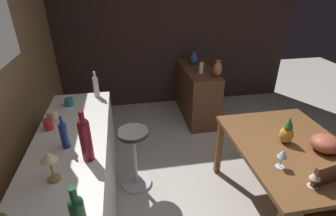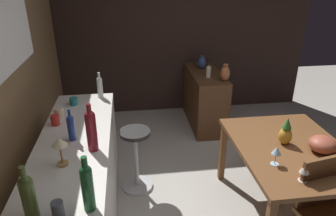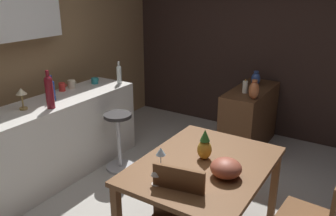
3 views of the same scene
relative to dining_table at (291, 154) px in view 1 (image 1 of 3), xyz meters
name	(u,v)px [view 1 (image 1 of 3)]	position (x,y,z in m)	size (l,w,h in m)	color
ground_plane	(235,206)	(0.07, 0.42, -0.66)	(9.00, 9.00, 0.00)	#B7B2A8
wall_side_right	(164,29)	(2.62, 0.72, 0.64)	(0.10, 4.40, 2.60)	#33231E
dining_table	(291,154)	(0.00, 0.00, 0.00)	(1.28, 0.97, 0.74)	brown
kitchen_counter	(77,192)	(0.09, 1.91, -0.21)	(2.10, 0.60, 0.90)	silver
sideboard_cabinet	(197,93)	(1.97, 0.31, -0.25)	(1.10, 0.44, 0.82)	#56351E
chair_near_window	(334,214)	(-0.55, -0.04, -0.15)	(0.47, 0.47, 0.91)	brown
bar_stool	(135,157)	(0.56, 1.39, -0.28)	(0.34, 0.34, 0.70)	#262323
wine_glass_left	(316,175)	(-0.46, 0.15, 0.19)	(0.08, 0.08, 0.15)	silver
wine_glass_right	(283,154)	(-0.23, 0.27, 0.21)	(0.08, 0.08, 0.16)	silver
pineapple_centerpiece	(287,132)	(0.07, 0.04, 0.19)	(0.12, 0.12, 0.26)	gold
fruit_bowl	(325,143)	(-0.09, -0.23, 0.15)	(0.24, 0.24, 0.14)	#9E4C38
wine_bottle_ruby	(85,138)	(-0.06, 1.73, 0.43)	(0.08, 0.08, 0.40)	maroon
wine_bottle_clear	(96,85)	(1.03, 1.74, 0.37)	(0.06, 0.06, 0.29)	silver
wine_bottle_cobalt	(64,134)	(0.12, 1.92, 0.37)	(0.06, 0.06, 0.28)	navy
cup_red	(48,124)	(0.42, 2.11, 0.29)	(0.11, 0.08, 0.10)	red
cup_teal	(69,102)	(0.86, 2.01, 0.28)	(0.12, 0.09, 0.08)	teal
cup_cream	(53,116)	(0.56, 2.10, 0.29)	(0.12, 0.09, 0.10)	beige
counter_lamp	(49,160)	(-0.24, 1.94, 0.41)	(0.11, 0.11, 0.22)	#A58447
pillar_candle_tall	(201,68)	(1.76, 0.32, 0.24)	(0.06, 0.06, 0.18)	white
vase_ceramic_blue	(194,59)	(2.17, 0.32, 0.25)	(0.12, 0.12, 0.20)	#334C8C
vase_copper	(218,69)	(1.58, 0.15, 0.27)	(0.12, 0.12, 0.23)	#B26038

